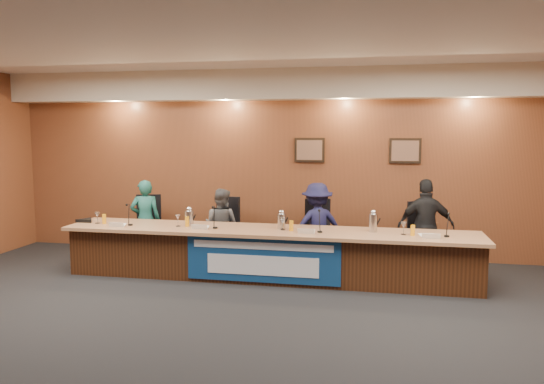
{
  "coord_description": "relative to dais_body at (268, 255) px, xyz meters",
  "views": [
    {
      "loc": [
        1.57,
        -5.12,
        2.2
      ],
      "look_at": [
        0.01,
        2.62,
        1.27
      ],
      "focal_mm": 35.0,
      "sensor_mm": 36.0,
      "label": 1
    }
  ],
  "objects": [
    {
      "name": "microphone_b",
      "position": [
        -0.77,
        -0.14,
        0.41
      ],
      "size": [
        0.07,
        0.07,
        0.02
      ],
      "primitive_type": "cylinder",
      "color": "black",
      "rests_on": "dais_top"
    },
    {
      "name": "panelist_d",
      "position": [
        2.3,
        0.74,
        0.38
      ],
      "size": [
        0.89,
        0.46,
        1.46
      ],
      "primitive_type": "imported",
      "rotation": [
        0.0,
        0.0,
        3.27
      ],
      "color": "black",
      "rests_on": "floor"
    },
    {
      "name": "office_chair_c",
      "position": [
        0.63,
        0.84,
        0.13
      ],
      "size": [
        0.54,
        0.54,
        0.08
      ],
      "primitive_type": "cube",
      "rotation": [
        0.0,
        0.0,
        0.13
      ],
      "color": "black",
      "rests_on": "floor"
    },
    {
      "name": "wall_photo_right",
      "position": [
        2.0,
        1.57,
        1.5
      ],
      "size": [
        0.52,
        0.04,
        0.42
      ],
      "primitive_type": "cube",
      "color": "black",
      "rests_on": "wall_back"
    },
    {
      "name": "carafe_mid",
      "position": [
        0.19,
        0.01,
        0.51
      ],
      "size": [
        0.12,
        0.12,
        0.22
      ],
      "primitive_type": "cylinder",
      "color": "silver",
      "rests_on": "dais_top"
    },
    {
      "name": "microphone_d",
      "position": [
        2.5,
        -0.12,
        0.41
      ],
      "size": [
        0.07,
        0.07,
        0.02
      ],
      "primitive_type": "cylinder",
      "color": "black",
      "rests_on": "dais_top"
    },
    {
      "name": "paper_stack",
      "position": [
        2.26,
        -0.1,
        0.4
      ],
      "size": [
        0.26,
        0.33,
        0.01
      ],
      "primitive_type": "cube",
      "rotation": [
        0.0,
        0.0,
        0.14
      ],
      "color": "white",
      "rests_on": "dais_top"
    },
    {
      "name": "microphone_a",
      "position": [
        -2.12,
        -0.16,
        0.41
      ],
      "size": [
        0.07,
        0.07,
        0.02
      ],
      "primitive_type": "cylinder",
      "color": "black",
      "rests_on": "dais_top"
    },
    {
      "name": "dais_top",
      "position": [
        0.0,
        -0.05,
        0.38
      ],
      "size": [
        6.1,
        0.95,
        0.05
      ],
      "primitive_type": "cube",
      "color": "#A3734E",
      "rests_on": "dais_body"
    },
    {
      "name": "carafe_right",
      "position": [
        1.51,
        0.05,
        0.53
      ],
      "size": [
        0.12,
        0.12,
        0.26
      ],
      "primitive_type": "cylinder",
      "color": "silver",
      "rests_on": "dais_top"
    },
    {
      "name": "banner_text_lower",
      "position": [
        0.0,
        -0.43,
        -0.05
      ],
      "size": [
        1.6,
        0.01,
        0.28
      ],
      "primitive_type": "cube",
      "color": "silver",
      "rests_on": "banner"
    },
    {
      "name": "nameplate_b",
      "position": [
        -0.97,
        -0.26,
        0.45
      ],
      "size": [
        0.24,
        0.08,
        0.1
      ],
      "primitive_type": "cube",
      "rotation": [
        0.31,
        0.0,
        0.0
      ],
      "color": "white",
      "rests_on": "dais_top"
    },
    {
      "name": "water_glass_a",
      "position": [
        -2.69,
        -0.11,
        0.49
      ],
      "size": [
        0.08,
        0.08,
        0.18
      ],
      "primitive_type": "cylinder",
      "color": "silver",
      "rests_on": "dais_top"
    },
    {
      "name": "juice_glass_b",
      "position": [
        -1.24,
        -0.07,
        0.47
      ],
      "size": [
        0.06,
        0.06,
        0.15
      ],
      "primitive_type": "cylinder",
      "color": "#FFA515",
      "rests_on": "dais_top"
    },
    {
      "name": "juice_glass_c",
      "position": [
        0.36,
        -0.11,
        0.47
      ],
      "size": [
        0.06,
        0.06,
        0.15
      ],
      "primitive_type": "cylinder",
      "color": "#FFA515",
      "rests_on": "dais_top"
    },
    {
      "name": "office_chair_d",
      "position": [
        2.3,
        0.84,
        0.13
      ],
      "size": [
        0.6,
        0.6,
        0.08
      ],
      "primitive_type": "cube",
      "rotation": [
        0.0,
        0.0,
        0.29
      ],
      "color": "black",
      "rests_on": "floor"
    },
    {
      "name": "water_glass_b",
      "position": [
        -1.37,
        -0.11,
        0.49
      ],
      "size": [
        0.08,
        0.08,
        0.18
      ],
      "primitive_type": "cylinder",
      "color": "silver",
      "rests_on": "dais_top"
    },
    {
      "name": "ceiling",
      "position": [
        0.0,
        -2.4,
        2.85
      ],
      "size": [
        10.0,
        8.0,
        0.04
      ],
      "primitive_type": "cube",
      "color": "silver",
      "rests_on": "wall_back"
    },
    {
      "name": "dais_body",
      "position": [
        0.0,
        0.0,
        0.0
      ],
      "size": [
        6.0,
        0.8,
        0.7
      ],
      "primitive_type": "cube",
      "color": "#3B1E0F",
      "rests_on": "floor"
    },
    {
      "name": "wall_photo_left",
      "position": [
        0.4,
        1.57,
        1.5
      ],
      "size": [
        0.52,
        0.04,
        0.42
      ],
      "primitive_type": "cube",
      "color": "black",
      "rests_on": "wall_back"
    },
    {
      "name": "banner",
      "position": [
        0.0,
        -0.41,
        0.03
      ],
      "size": [
        2.2,
        0.02,
        0.65
      ],
      "primitive_type": "cube",
      "color": "navy",
      "rests_on": "dais_body"
    },
    {
      "name": "microphone_c",
      "position": [
        0.78,
        -0.15,
        0.41
      ],
      "size": [
        0.07,
        0.07,
        0.02
      ],
      "primitive_type": "cylinder",
      "color": "black",
      "rests_on": "dais_top"
    },
    {
      "name": "water_glass_c",
      "position": [
        0.23,
        -0.06,
        0.49
      ],
      "size": [
        0.08,
        0.08,
        0.18
      ],
      "primitive_type": "cylinder",
      "color": "silver",
      "rests_on": "dais_top"
    },
    {
      "name": "panelist_a",
      "position": [
        -2.29,
        0.74,
        0.33
      ],
      "size": [
        0.58,
        0.49,
        1.36
      ],
      "primitive_type": "imported",
      "rotation": [
        0.0,
        0.0,
        3.54
      ],
      "color": "#1D5D55",
      "rests_on": "floor"
    },
    {
      "name": "speakerphone",
      "position": [
        -2.94,
        -0.01,
        0.43
      ],
      "size": [
        0.32,
        0.32,
        0.05
      ],
      "primitive_type": "cylinder",
      "color": "black",
      "rests_on": "dais_top"
    },
    {
      "name": "panelist_b",
      "position": [
        -0.95,
        0.74,
        0.27
      ],
      "size": [
        0.69,
        0.59,
        1.24
      ],
      "primitive_type": "imported",
      "rotation": [
        0.0,
        0.0,
        2.92
      ],
      "color": "#515357",
      "rests_on": "floor"
    },
    {
      "name": "office_chair_a",
      "position": [
        -2.29,
        0.84,
        0.13
      ],
      "size": [
        0.61,
        0.61,
        0.08
      ],
      "primitive_type": "cube",
      "rotation": [
        0.0,
        0.0,
        0.33
      ],
      "color": "black",
      "rests_on": "floor"
    },
    {
      "name": "panelist_c",
      "position": [
        0.63,
        0.74,
        0.33
      ],
      "size": [
        1.01,
        0.83,
        1.37
      ],
      "primitive_type": "imported",
      "rotation": [
        0.0,
        0.0,
        3.57
      ],
      "color": "#17173D",
      "rests_on": "floor"
    },
    {
      "name": "juice_glass_d",
      "position": [
        2.05,
        -0.12,
        0.47
      ],
      "size": [
        0.06,
        0.06,
        0.15
      ],
      "primitive_type": "cylinder",
      "color": "#FFA515",
      "rests_on": "dais_top"
    },
    {
      "name": "carafe_left",
      "position": [
        -1.23,
        0.0,
        0.51
      ],
      "size": [
        0.13,
        0.13,
        0.22
      ],
      "primitive_type": "cylinder",
      "color": "silver",
      "rests_on": "dais_top"
    },
    {
      "name": "nameplate_d",
      "position": [
        2.28,
        -0.29,
        0.45
      ],
      "size": [
        0.24,
        0.08,
        0.1
      ],
      "primitive_type": "cube",
      "rotation": [
        0.31,
        0.0,
        0.0
      ],
      "color": "white",
      "rests_on": "dais_top"
    },
    {
      "name": "office_chair_b",
      "position": [
        -0.95,
        0.84,
        0.13
      ],
      "size": [
        0.54,
        0.54,
        0.08
      ],
      "primitive_type": "cube",
      "rotation": [
        0.0,
        0.0,
        -0.14
      ],
      "color": "black",
      "rests_on": "floor"
    },
    {
      "name": "floor",
      "position": [
        0.0,
        -2.4,
        -0.35
      ],
      "size": [
        10.0,
        10.0,
        0.0
      ],
      "primitive_type": "plane",
      "color": "black",
      "rests_on": "ground"
    },
    {
      "name": "banner_text_upper",
      "position": [
        0.0,
        -0.43,
        0.23
      ],
      "size": [
        2.0,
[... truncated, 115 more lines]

